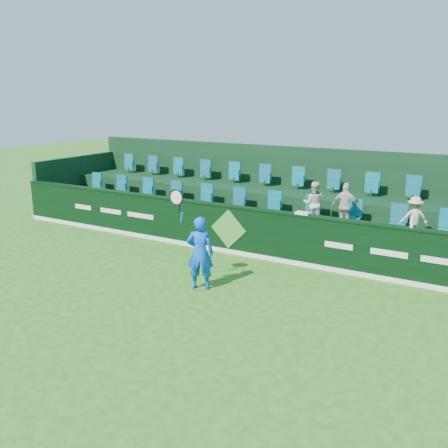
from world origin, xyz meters
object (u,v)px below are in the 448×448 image
Objects in this scene: spectator_right at (414,218)px; spectator_middle at (346,206)px; drinks_bottle at (412,222)px; tennis_player at (200,252)px; spectator_left at (314,203)px; towel at (303,213)px.

spectator_middle is at bearing -24.24° from spectator_right.
drinks_bottle is (1.87, -1.12, 0.05)m from spectator_middle.
tennis_player reaches higher than spectator_left.
tennis_player is at bearing 20.18° from spectator_right.
spectator_left is at bearing 71.72° from tennis_player.
spectator_left is 1.13m from towel.
drinks_bottle is at bearing 33.65° from tennis_player.
tennis_player is 4.38m from spectator_middle.
drinks_bottle is at bearing 147.04° from spectator_middle.
spectator_middle is 1.73m from spectator_right.
spectator_right is (3.86, 3.79, 0.47)m from tennis_player.
drinks_bottle is (2.76, -1.12, 0.07)m from spectator_left.
spectator_middle is (0.88, 0.00, 0.02)m from spectator_left.
tennis_player is 3.04m from towel.
spectator_middle is 2.18m from drinks_bottle.
spectator_right is 4.36× the size of drinks_bottle.
tennis_player is 4.03m from spectator_left.
spectator_left is 2.98m from drinks_bottle.
drinks_bottle is at bearing 141.50° from spectator_left.
towel is at bearing 53.70° from spectator_middle.
spectator_left is at bearing -2.08° from spectator_middle.
spectator_middle is at bearing 55.78° from towel.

